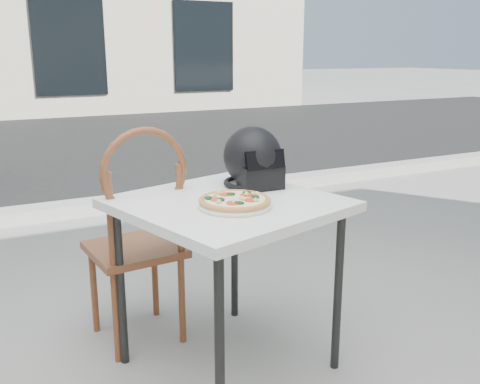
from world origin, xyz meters
name	(u,v)px	position (x,y,z in m)	size (l,w,h in m)	color
street_asphalt	(10,149)	(0.00, 7.00, 0.00)	(30.00, 8.00, 0.00)	black
curb	(46,212)	(0.00, 3.00, 0.06)	(30.00, 0.25, 0.12)	#A2A098
cafe_table_main	(228,216)	(0.45, 0.15, 0.75)	(1.06, 1.06, 0.82)	white
plate	(235,205)	(0.43, 0.03, 0.83)	(0.35, 0.35, 0.02)	white
pizza	(235,200)	(0.43, 0.03, 0.85)	(0.35, 0.35, 0.04)	#C78648
helmet	(253,160)	(0.68, 0.33, 0.95)	(0.29, 0.30, 0.29)	black
cafe_chair_main	(139,227)	(0.16, 0.53, 0.63)	(0.47, 0.47, 1.13)	brown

